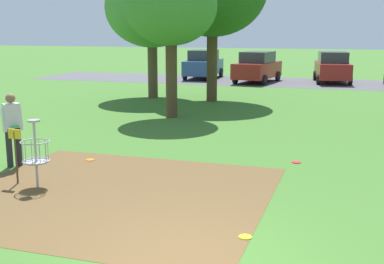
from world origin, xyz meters
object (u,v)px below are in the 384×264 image
object	(u,v)px
disc_golf_basket	(33,151)
parked_car_center_right	(332,67)
frisbee_by_tee	(245,237)
parked_car_center_left	(257,67)
frisbee_mid_grass	(90,160)
frisbee_far_left	(296,162)
player_foreground_watching	(12,126)
tree_near_right	(152,8)
tree_mid_right	(171,7)
parked_car_leftmost	(204,64)

from	to	relation	value
disc_golf_basket	parked_car_center_right	xyz separation A→B (m)	(4.77, 23.06, 0.17)
frisbee_by_tee	parked_car_center_left	world-z (taller)	parked_car_center_left
frisbee_by_tee	frisbee_mid_grass	world-z (taller)	same
frisbee_far_left	disc_golf_basket	bearing A→B (deg)	-143.70
player_foreground_watching	parked_car_center_right	xyz separation A→B (m)	(6.16, 21.85, -0.05)
tree_near_right	parked_car_center_left	distance (m)	9.58
disc_golf_basket	frisbee_by_tee	distance (m)	4.79
frisbee_by_tee	frisbee_far_left	size ratio (longest dim) A/B	0.94
disc_golf_basket	frisbee_far_left	distance (m)	6.03
parked_car_center_left	player_foreground_watching	bearing A→B (deg)	-95.14
tree_mid_right	player_foreground_watching	bearing A→B (deg)	-98.95
frisbee_far_left	parked_car_leftmost	distance (m)	21.24
frisbee_by_tee	tree_near_right	xyz separation A→B (m)	(-7.47, 14.58, 4.08)
parked_car_center_right	frisbee_by_tee	bearing A→B (deg)	-90.46
frisbee_by_tee	tree_mid_right	distance (m)	11.62
tree_mid_right	parked_car_center_left	bearing A→B (deg)	87.03
parked_car_center_right	disc_golf_basket	bearing A→B (deg)	-101.69
frisbee_by_tee	tree_near_right	bearing A→B (deg)	117.11
frisbee_by_tee	frisbee_mid_grass	xyz separation A→B (m)	(-4.57, 3.41, 0.00)
frisbee_by_tee	parked_car_leftmost	xyz separation A→B (m)	(-7.89, 24.33, 0.91)
parked_car_center_left	parked_car_center_right	distance (m)	4.49
tree_near_right	parked_car_center_right	xyz separation A→B (m)	(7.66, 9.66, -3.17)
frisbee_mid_grass	tree_mid_right	world-z (taller)	tree_mid_right
disc_golf_basket	frisbee_mid_grass	world-z (taller)	disc_golf_basket
disc_golf_basket	parked_car_leftmost	distance (m)	23.38
frisbee_far_left	player_foreground_watching	bearing A→B (deg)	-159.39
tree_near_right	parked_car_leftmost	distance (m)	10.26
tree_near_right	parked_car_center_right	world-z (taller)	tree_near_right
player_foreground_watching	parked_car_leftmost	size ratio (longest dim) A/B	0.40
disc_golf_basket	parked_car_center_right	size ratio (longest dim) A/B	0.31
disc_golf_basket	parked_car_center_left	bearing A→B (deg)	88.79
frisbee_mid_grass	frisbee_far_left	size ratio (longest dim) A/B	0.96
tree_near_right	parked_car_center_right	distance (m)	12.73
frisbee_by_tee	tree_near_right	distance (m)	16.89
player_foreground_watching	parked_car_center_left	distance (m)	20.67
player_foreground_watching	parked_car_center_left	size ratio (longest dim) A/B	0.39
frisbee_far_left	frisbee_mid_grass	bearing A→B (deg)	-164.66
frisbee_by_tee	parked_car_center_right	bearing A→B (deg)	89.54
disc_golf_basket	frisbee_far_left	bearing A→B (deg)	36.30
disc_golf_basket	frisbee_far_left	xyz separation A→B (m)	(4.83, 3.54, -0.74)
parked_car_leftmost	parked_car_center_left	world-z (taller)	same
frisbee_far_left	parked_car_center_left	bearing A→B (deg)	103.45
parked_car_leftmost	disc_golf_basket	bearing A→B (deg)	-81.85
tree_near_right	parked_car_center_left	size ratio (longest dim) A/B	1.34
tree_mid_right	parked_car_center_right	bearing A→B (deg)	70.89
tree_mid_right	parked_car_leftmost	distance (m)	15.12
frisbee_mid_grass	parked_car_center_right	xyz separation A→B (m)	(4.77, 20.84, 0.91)
frisbee_by_tee	parked_car_center_right	distance (m)	24.26
player_foreground_watching	tree_mid_right	xyz separation A→B (m)	(1.17, 7.44, 2.94)
frisbee_mid_grass	frisbee_far_left	distance (m)	5.00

